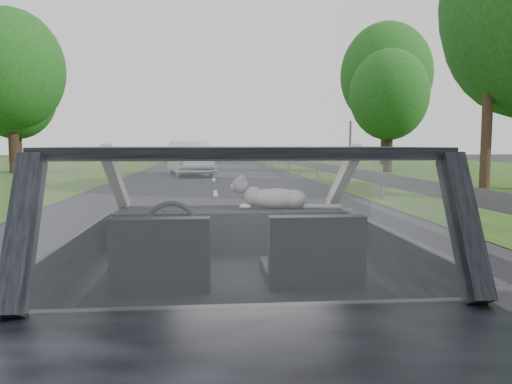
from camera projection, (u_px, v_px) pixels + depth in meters
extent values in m
cube|color=#1E212A|center=(236.00, 268.00, 2.96)|extent=(1.80, 4.00, 1.45)
cube|color=black|center=(231.00, 230.00, 3.57)|extent=(1.58, 0.45, 0.30)
cube|color=black|center=(162.00, 255.00, 2.62)|extent=(0.50, 0.72, 0.42)
cube|color=black|center=(312.00, 252.00, 2.69)|extent=(0.50, 0.72, 0.42)
torus|color=black|center=(171.00, 228.00, 3.23)|extent=(0.36, 0.36, 0.04)
ellipsoid|color=gray|center=(276.00, 197.00, 3.56)|extent=(0.58, 0.23, 0.25)
cube|color=gray|center=(378.00, 178.00, 13.28)|extent=(0.05, 90.00, 0.32)
imported|color=silver|center=(191.00, 158.00, 23.77)|extent=(2.86, 5.25, 1.64)
cube|color=#1A612D|center=(350.00, 149.00, 22.83)|extent=(0.34, 1.01, 2.53)
cylinder|color=brown|center=(490.00, 40.00, 13.05)|extent=(0.36, 0.36, 8.36)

